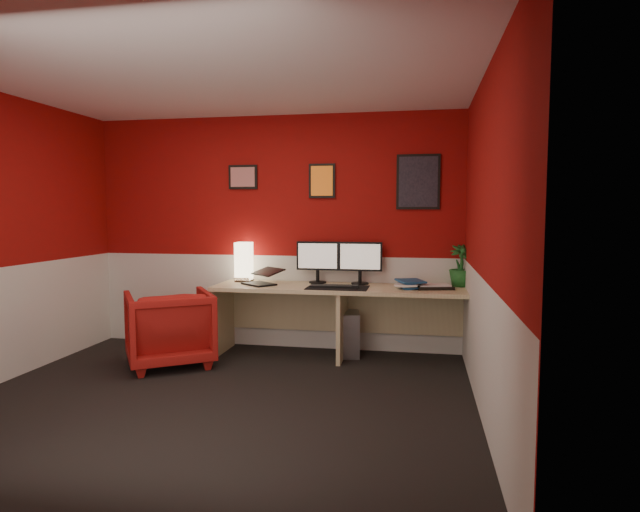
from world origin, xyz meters
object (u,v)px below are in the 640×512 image
(desk, at_px, (342,322))
(shoji_lamp, at_px, (244,263))
(monitor_left, at_px, (318,255))
(armchair, at_px, (169,328))
(potted_plant, at_px, (461,266))
(pc_tower, at_px, (349,333))
(zen_tray, at_px, (434,287))
(laptop, at_px, (259,274))
(monitor_right, at_px, (360,256))

(desk, relative_size, shoji_lamp, 6.50)
(monitor_left, distance_m, armchair, 1.65)
(potted_plant, distance_m, armchair, 2.93)
(desk, relative_size, potted_plant, 6.23)
(shoji_lamp, bearing_deg, pc_tower, -1.16)
(zen_tray, relative_size, armchair, 0.44)
(potted_plant, bearing_deg, monitor_left, -179.43)
(shoji_lamp, height_order, zen_tray, shoji_lamp)
(zen_tray, xyz_separation_m, pc_tower, (-0.85, 0.14, -0.52))
(laptop, relative_size, potted_plant, 0.79)
(monitor_left, height_order, monitor_right, same)
(armchair, bearing_deg, zen_tray, 158.56)
(zen_tray, relative_size, potted_plant, 0.84)
(shoji_lamp, xyz_separation_m, potted_plant, (2.26, 0.04, 0.01))
(shoji_lamp, distance_m, pc_tower, 1.34)
(monitor_left, height_order, pc_tower, monitor_left)
(shoji_lamp, distance_m, monitor_right, 1.25)
(desk, relative_size, pc_tower, 5.78)
(monitor_left, height_order, armchair, monitor_left)
(monitor_right, bearing_deg, pc_tower, -156.47)
(shoji_lamp, distance_m, zen_tray, 2.00)
(desk, distance_m, armchair, 1.70)
(desk, relative_size, monitor_right, 4.48)
(monitor_right, distance_m, armchair, 2.02)
(pc_tower, xyz_separation_m, armchair, (-1.66, -0.70, 0.14))
(monitor_right, bearing_deg, armchair, -157.19)
(armchair, bearing_deg, pc_tower, 168.83)
(laptop, bearing_deg, desk, 42.37)
(laptop, bearing_deg, zen_tray, 41.62)
(monitor_right, bearing_deg, desk, -126.52)
(monitor_right, relative_size, potted_plant, 1.39)
(desk, bearing_deg, monitor_right, 53.48)
(monitor_right, height_order, armchair, monitor_right)
(monitor_left, xyz_separation_m, potted_plant, (1.46, 0.01, -0.08))
(desk, bearing_deg, pc_tower, 73.53)
(monitor_left, bearing_deg, pc_tower, -8.04)
(potted_plant, bearing_deg, shoji_lamp, -178.99)
(zen_tray, distance_m, armchair, 2.59)
(monitor_right, bearing_deg, monitor_left, 179.67)
(desk, distance_m, laptop, 0.98)
(potted_plant, bearing_deg, laptop, -172.58)
(shoji_lamp, xyz_separation_m, pc_tower, (1.14, -0.02, -0.70))
(pc_tower, height_order, armchair, armchair)
(desk, bearing_deg, zen_tray, 1.23)
(shoji_lamp, height_order, potted_plant, potted_plant)
(desk, height_order, armchair, desk)
(shoji_lamp, bearing_deg, zen_tray, -4.71)
(monitor_left, relative_size, potted_plant, 1.39)
(shoji_lamp, bearing_deg, laptop, -43.69)
(desk, height_order, monitor_left, monitor_left)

